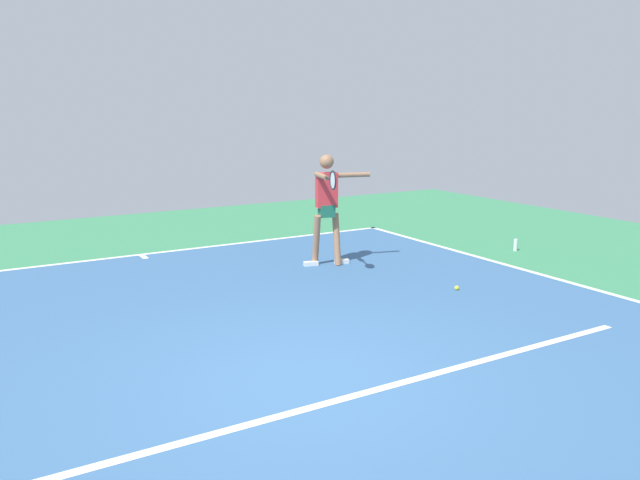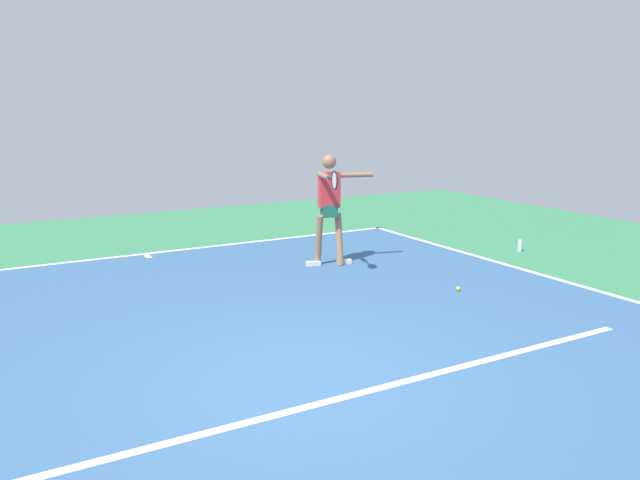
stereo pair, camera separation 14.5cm
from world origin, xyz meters
name	(u,v)px [view 2 (the right image)]	position (x,y,z in m)	size (l,w,h in m)	color
ground_plane	(304,380)	(0.00, 0.00, 0.00)	(21.29, 21.29, 0.00)	#388456
court_surface	(304,380)	(0.00, 0.00, 0.00)	(10.25, 12.33, 0.00)	#38608E
court_line_baseline_near	(145,254)	(0.00, -6.11, 0.00)	(10.25, 0.10, 0.01)	white
court_line_sideline_left	(635,301)	(-5.07, 0.00, 0.00)	(0.10, 12.33, 0.01)	white
court_line_service	(331,401)	(0.00, 0.51, 0.00)	(7.68, 0.10, 0.01)	white
court_line_centre_mark	(148,256)	(0.00, -5.91, 0.00)	(0.10, 0.30, 0.01)	white
tennis_player	(330,201)	(-2.49, -3.77, 1.07)	(1.18, 1.19, 1.84)	#9E7051
tennis_ball_near_player	(458,289)	(-3.33, -1.57, 0.03)	(0.07, 0.07, 0.07)	yellow
water_bottle	(520,246)	(-6.02, -2.94, 0.11)	(0.07, 0.07, 0.22)	white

